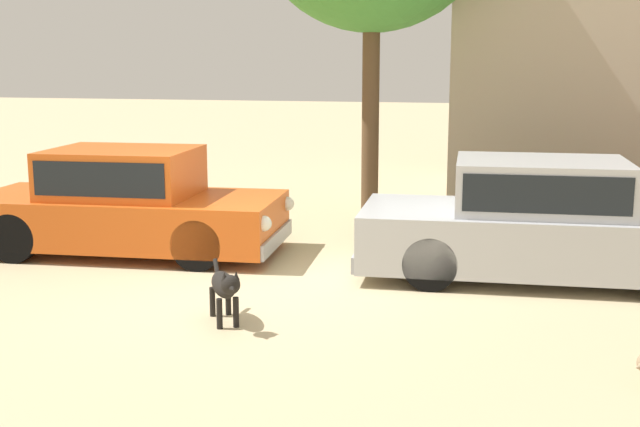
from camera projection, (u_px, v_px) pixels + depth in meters
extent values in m
plane|color=tan|center=(254.00, 290.00, 9.49)|extent=(80.00, 80.00, 0.00)
cube|color=#D15619|center=(128.00, 219.00, 11.28)|extent=(4.26, 2.03, 0.64)
cube|color=#D15619|center=(123.00, 172.00, 11.16)|extent=(2.00, 1.65, 0.64)
cube|color=black|center=(123.00, 171.00, 11.16)|extent=(1.85, 1.66, 0.45)
cube|color=#999BA0|center=(274.00, 239.00, 10.98)|extent=(0.23, 1.75, 0.20)
sphere|color=silver|center=(287.00, 204.00, 11.60)|extent=(0.20, 0.20, 0.20)
sphere|color=silver|center=(264.00, 223.00, 10.22)|extent=(0.20, 0.20, 0.20)
cube|color=red|center=(17.00, 194.00, 12.33)|extent=(0.05, 0.18, 0.18)
cylinder|color=black|center=(231.00, 221.00, 11.87)|extent=(0.67, 0.24, 0.66)
cylinder|color=black|center=(197.00, 245.00, 10.33)|extent=(0.67, 0.24, 0.66)
cylinder|color=black|center=(70.00, 215.00, 12.27)|extent=(0.67, 0.24, 0.66)
cylinder|color=black|center=(14.00, 238.00, 10.74)|extent=(0.67, 0.24, 0.66)
cube|color=#B2B5BA|center=(542.00, 238.00, 9.95)|extent=(4.42, 1.98, 0.69)
cube|color=#B2B5BA|center=(541.00, 185.00, 9.83)|extent=(2.07, 1.62, 0.61)
cube|color=black|center=(541.00, 184.00, 9.83)|extent=(1.91, 1.63, 0.43)
cube|color=#999BA0|center=(365.00, 250.00, 10.37)|extent=(0.20, 1.74, 0.20)
cube|color=red|center=(373.00, 207.00, 11.04)|extent=(0.05, 0.18, 0.18)
cube|color=red|center=(357.00, 231.00, 9.56)|extent=(0.05, 0.18, 0.18)
cylinder|color=black|center=(436.00, 235.00, 10.97)|extent=(0.64, 0.23, 0.63)
cylinder|color=black|center=(430.00, 264.00, 9.45)|extent=(0.64, 0.23, 0.63)
cylinder|color=black|center=(236.00, 312.00, 8.18)|extent=(0.06, 0.06, 0.31)
cylinder|color=black|center=(219.00, 314.00, 8.13)|extent=(0.06, 0.06, 0.31)
cylinder|color=black|center=(228.00, 300.00, 8.57)|extent=(0.06, 0.06, 0.31)
cylinder|color=black|center=(212.00, 302.00, 8.53)|extent=(0.06, 0.06, 0.31)
ellipsoid|color=black|center=(223.00, 285.00, 8.31)|extent=(0.52, 0.68, 0.23)
sphere|color=black|center=(230.00, 285.00, 7.92)|extent=(0.19, 0.19, 0.19)
cone|color=black|center=(232.00, 289.00, 7.83)|extent=(0.14, 0.14, 0.11)
cone|color=black|center=(236.00, 276.00, 7.92)|extent=(0.09, 0.09, 0.09)
cone|color=black|center=(224.00, 277.00, 7.89)|extent=(0.09, 0.09, 0.09)
cylinder|color=black|center=(217.00, 268.00, 8.68)|extent=(0.14, 0.20, 0.18)
cone|color=#997F60|center=(640.00, 367.00, 6.61)|extent=(0.14, 0.14, 0.10)
cylinder|color=brown|center=(370.00, 123.00, 12.42)|extent=(0.26, 0.26, 3.35)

